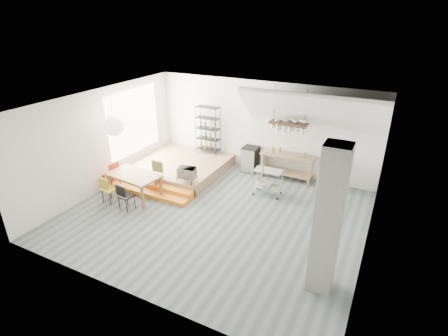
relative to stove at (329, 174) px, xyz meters
The scene contains 26 objects.
floor 4.05m from the stove, 128.38° to the right, with size 8.00×8.00×0.00m, color #525D5F.
wall_back 2.76m from the stove, behind, with size 8.00×0.04×3.20m, color silver.
wall_left 7.31m from the stove, 154.10° to the right, with size 0.04×7.00×3.20m, color silver.
wall_right 3.67m from the stove, 64.58° to the right, with size 0.04×7.00×3.20m, color silver.
ceiling 4.86m from the stove, 128.38° to the right, with size 8.00×7.00×0.02m, color white.
slope_ceiling 2.20m from the stove, 159.90° to the right, with size 4.40×1.80×0.15m, color white.
window_pane 6.82m from the stove, 165.66° to the right, with size 0.02×2.50×2.20m, color white.
platform 5.14m from the stove, 166.98° to the right, with size 3.00×3.00×0.40m, color #9A734D.
step_lower 5.90m from the stove, 148.15° to the right, with size 3.00×0.35×0.13m, color orange.
step_upper 5.72m from the stove, 151.14° to the right, with size 3.00×0.35×0.27m, color orange.
concrete_column 4.86m from the stove, 80.25° to the right, with size 0.50×0.50×3.20m, color gray.
kitchen_counter 1.41m from the stove, behind, with size 1.80×0.60×0.91m.
stove is the anchor object (origin of this frame).
pot_rack 2.04m from the stove, behind, with size 1.20×0.50×1.43m.
wire_shelving 4.58m from the stove, behind, with size 0.88×0.38×1.80m.
microwave_shelf 4.58m from the stove, 148.33° to the right, with size 0.60×0.40×0.16m.
paper_lantern 6.89m from the stove, 150.50° to the right, with size 0.60×0.60×0.60m, color white.
dining_table 6.20m from the stove, 147.23° to the right, with size 1.73×1.10×0.77m.
chair_mustard 6.95m from the stove, 144.40° to the right, with size 0.43×0.43×0.88m.
chair_black 6.44m from the stove, 140.16° to the right, with size 0.43×0.43×0.84m.
chair_olive 5.60m from the stove, 151.81° to the right, with size 0.44×0.44×0.95m.
chair_red 6.99m from the stove, 152.41° to the right, with size 0.47×0.47×0.94m.
rolling_cart 2.10m from the stove, 139.22° to the right, with size 0.88×0.53×0.84m.
mini_fridge 2.78m from the stove, behind, with size 0.54×0.54×0.91m, color black.
microwave 4.59m from the stove, 148.33° to the right, with size 0.55×0.37×0.30m, color beige.
bowl 1.18m from the stove, behind, with size 0.19×0.19×0.05m, color silver.
Camera 1 is at (4.08, -7.52, 5.33)m, focal length 28.00 mm.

